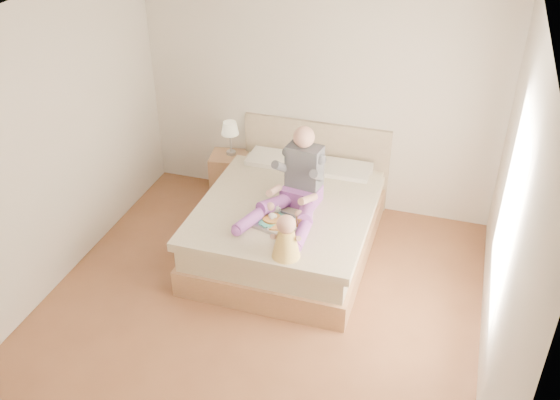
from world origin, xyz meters
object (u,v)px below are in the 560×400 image
(nightstand, at_px, (230,175))
(baby, at_px, (286,239))
(bed, at_px, (291,220))
(adult, at_px, (297,187))
(tray, at_px, (280,222))

(nightstand, xyz_separation_m, baby, (1.24, -1.75, 0.52))
(bed, xyz_separation_m, nightstand, (-1.00, 0.80, -0.06))
(adult, bearing_deg, baby, -71.88)
(bed, height_order, adult, adult)
(adult, relative_size, tray, 1.94)
(nightstand, bearing_deg, baby, -64.44)
(tray, bearing_deg, adult, 95.98)
(adult, xyz_separation_m, tray, (-0.06, -0.33, -0.22))
(baby, bearing_deg, adult, 90.17)
(baby, bearing_deg, tray, 104.30)
(bed, distance_m, baby, 1.09)
(bed, height_order, baby, baby)
(nightstand, relative_size, adult, 0.49)
(adult, distance_m, baby, 0.78)
(nightstand, relative_size, tray, 0.95)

